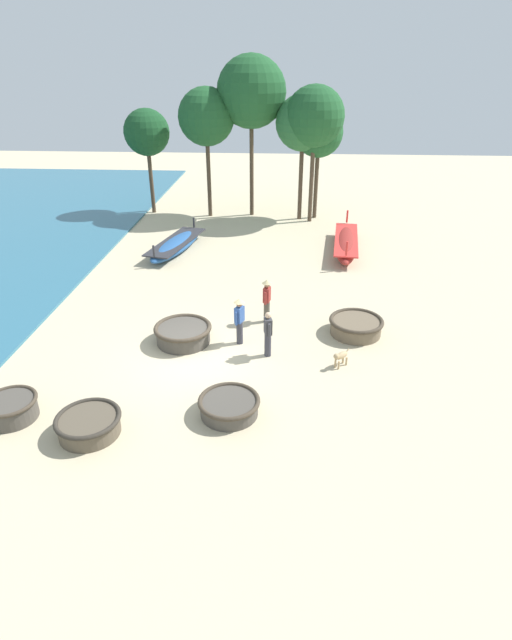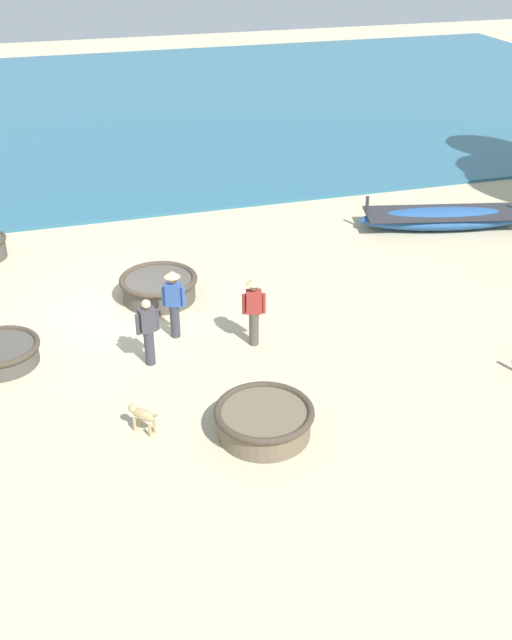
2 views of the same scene
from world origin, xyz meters
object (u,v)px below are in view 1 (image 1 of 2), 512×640
object	(u,v)px
tree_left_mid	(206,117)
tree_right_mid	(147,133)
coracle_tilted	(356,326)
coracle_upturned	(183,333)
tree_tall_back	(319,133)
tree_rightmost	(303,123)
fisherman_hauling	(268,333)
coracle_beside_post	(89,424)
coracle_front_left	(229,406)
fisherman_with_hat	(239,318)
tree_center	(251,92)
long_boat_green_hull	(176,245)
coracle_weathered	(11,408)
fisherman_standing_right	(267,298)
dog	(341,356)
tree_leftmost	(315,117)
long_boat_ochre_hull	(346,243)

from	to	relation	value
tree_left_mid	tree_right_mid	size ratio (longest dim) A/B	1.19
coracle_tilted	coracle_upturned	bearing A→B (deg)	-170.90
tree_tall_back	tree_rightmost	size ratio (longest dim) A/B	0.90
coracle_upturned	tree_right_mid	world-z (taller)	tree_right_mid
tree_left_mid	tree_rightmost	world-z (taller)	tree_left_mid
fisherman_hauling	coracle_beside_post	bearing A→B (deg)	-137.05
coracle_front_left	fisherman_with_hat	xyz separation A→B (m)	(-0.06, 3.84, 0.69)
fisherman_with_hat	tree_center	distance (m)	17.08
coracle_tilted	coracle_beside_post	bearing A→B (deg)	-142.19
long_boat_green_hull	coracle_weathered	bearing A→B (deg)	-97.15
tree_tall_back	fisherman_with_hat	bearing A→B (deg)	-101.49
coracle_upturned	long_boat_green_hull	bearing A→B (deg)	103.13
tree_tall_back	tree_right_mid	world-z (taller)	tree_tall_back
long_boat_green_hull	tree_rightmost	xyz separation A→B (m)	(6.28, 6.18, 5.13)
coracle_tilted	tree_tall_back	xyz separation A→B (m)	(-0.84, 14.66, 4.58)
tree_left_mid	fisherman_with_hat	bearing A→B (deg)	-78.19
coracle_upturned	fisherman_with_hat	xyz separation A→B (m)	(1.93, 0.04, 0.62)
fisherman_standing_right	coracle_beside_post	bearing A→B (deg)	-123.36
dog	tree_left_mid	bearing A→B (deg)	111.18
fisherman_with_hat	coracle_tilted	bearing A→B (deg)	12.83
tree_right_mid	tree_left_mid	bearing A→B (deg)	-8.38
coracle_weathered	coracle_front_left	world-z (taller)	coracle_weathered
coracle_front_left	tree_tall_back	world-z (taller)	tree_tall_back
tree_leftmost	tree_left_mid	size ratio (longest dim) A/B	1.02
coracle_tilted	fisherman_with_hat	xyz separation A→B (m)	(-4.00, -0.91, 0.64)
fisherman_standing_right	tree_right_mid	size ratio (longest dim) A/B	0.27
coracle_beside_post	tree_right_mid	xyz separation A→B (m)	(-3.50, 20.98, 4.46)
fisherman_with_hat	fisherman_hauling	size ratio (longest dim) A/B	1.06
long_boat_ochre_hull	tree_right_mid	xyz separation A→B (m)	(-11.43, 6.53, 4.37)
tree_right_mid	coracle_weathered	bearing A→B (deg)	-86.65
coracle_front_left	tree_tall_back	size ratio (longest dim) A/B	0.27
coracle_front_left	fisherman_hauling	distance (m)	3.27
coracle_beside_post	tree_left_mid	world-z (taller)	tree_left_mid
tree_tall_back	tree_right_mid	xyz separation A→B (m)	(-10.10, 0.55, -0.14)
fisherman_with_hat	coracle_upturned	bearing A→B (deg)	-178.86
tree_leftmost	tree_right_mid	distance (m)	9.93
long_boat_ochre_hull	fisherman_standing_right	xyz separation A→B (m)	(-3.65, -7.96, 0.57)
dog	tree_rightmost	distance (m)	17.31
coracle_tilted	tree_right_mid	bearing A→B (deg)	125.72
coracle_upturned	fisherman_with_hat	bearing A→B (deg)	1.14
fisherman_with_hat	tree_rightmost	xyz separation A→B (m)	(2.23, 15.24, 4.48)
coracle_upturned	long_boat_green_hull	distance (m)	9.34
dog	tree_left_mid	distance (m)	18.84
long_boat_green_hull	fisherman_with_hat	distance (m)	9.94
dog	coracle_beside_post	bearing A→B (deg)	-151.88
long_boat_green_hull	tree_leftmost	xyz separation A→B (m)	(6.90, 5.71, 5.51)
long_boat_green_hull	tree_tall_back	distance (m)	10.75
long_boat_ochre_hull	tree_leftmost	size ratio (longest dim) A/B	0.78
dog	tree_leftmost	bearing A→B (deg)	91.53
tree_center	tree_leftmost	bearing A→B (deg)	-18.69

